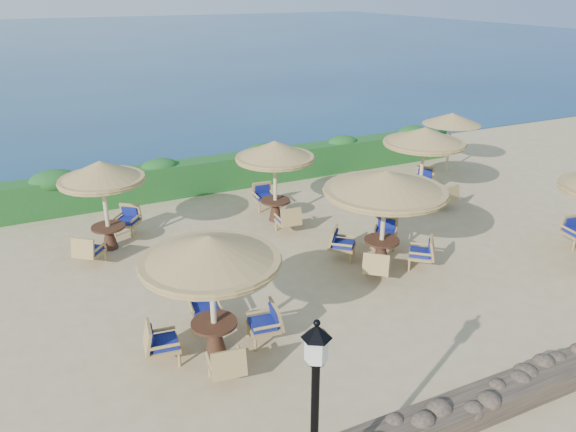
{
  "coord_description": "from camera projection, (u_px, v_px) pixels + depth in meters",
  "views": [
    {
      "loc": [
        -7.61,
        -11.85,
        7.14
      ],
      "look_at": [
        -1.53,
        0.83,
        1.3
      ],
      "focal_mm": 35.0,
      "sensor_mm": 36.0,
      "label": 1
    }
  ],
  "objects": [
    {
      "name": "cafe_set_4",
      "position": [
        275.0,
        163.0,
        17.55
      ],
      "size": [
        2.5,
        2.84,
        2.65
      ],
      "color": "beige",
      "rests_on": "ground"
    },
    {
      "name": "stone_wall",
      "position": [
        526.0,
        387.0,
        10.4
      ],
      "size": [
        15.0,
        0.65,
        0.44
      ],
      "primitive_type": "cube",
      "color": "brown",
      "rests_on": "ground"
    },
    {
      "name": "sea",
      "position": [
        72.0,
        42.0,
        73.92
      ],
      "size": [
        160.0,
        160.0,
        0.0
      ],
      "primitive_type": "plane",
      "color": "navy",
      "rests_on": "ground"
    },
    {
      "name": "ground",
      "position": [
        350.0,
        260.0,
        15.64
      ],
      "size": [
        120.0,
        120.0,
        0.0
      ],
      "primitive_type": "plane",
      "color": "tan",
      "rests_on": "ground"
    },
    {
      "name": "cafe_set_5",
      "position": [
        424.0,
        148.0,
        19.2
      ],
      "size": [
        2.85,
        2.85,
        2.65
      ],
      "color": "beige",
      "rests_on": "ground"
    },
    {
      "name": "cafe_set_0",
      "position": [
        211.0,
        274.0,
        11.08
      ],
      "size": [
        2.86,
        2.86,
        2.65
      ],
      "color": "beige",
      "rests_on": "ground"
    },
    {
      "name": "extra_parasol",
      "position": [
        452.0,
        119.0,
        22.26
      ],
      "size": [
        2.3,
        2.3,
        2.41
      ],
      "color": "beige",
      "rests_on": "ground"
    },
    {
      "name": "cafe_set_3",
      "position": [
        103.0,
        186.0,
        15.61
      ],
      "size": [
        2.39,
        2.63,
        2.65
      ],
      "color": "beige",
      "rests_on": "ground"
    },
    {
      "name": "cafe_set_1",
      "position": [
        385.0,
        197.0,
        14.76
      ],
      "size": [
        3.31,
        3.31,
        2.65
      ],
      "color": "beige",
      "rests_on": "ground"
    },
    {
      "name": "hedge",
      "position": [
        252.0,
        169.0,
        21.41
      ],
      "size": [
        18.0,
        0.9,
        1.2
      ],
      "primitive_type": "cube",
      "color": "#17491C",
      "rests_on": "ground"
    }
  ]
}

